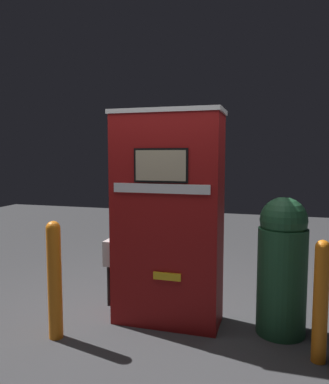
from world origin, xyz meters
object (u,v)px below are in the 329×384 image
at_px(gas_pump, 168,218).
at_px(safety_bollard, 55,277).
at_px(safety_bollard_far, 321,299).
at_px(trash_bin, 282,265).

xyz_separation_m(gas_pump, safety_bollard, (-0.84, -0.59, -0.46)).
bearing_deg(safety_bollard_far, gas_pump, 164.61).
bearing_deg(trash_bin, gas_pump, -177.54).
distance_m(trash_bin, safety_bollard_far, 0.51).
distance_m(gas_pump, safety_bollard_far, 1.45).
distance_m(gas_pump, trash_bin, 1.10).
height_order(safety_bollard, safety_bollard_far, safety_bollard).
relative_size(safety_bollard, safety_bollard_far, 1.08).
relative_size(gas_pump, safety_bollard, 1.94).
xyz_separation_m(trash_bin, safety_bollard_far, (0.27, -0.41, -0.13)).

